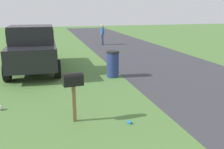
{
  "coord_description": "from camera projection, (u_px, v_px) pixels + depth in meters",
  "views": [
    {
      "loc": [
        -0.74,
        0.89,
        2.8
      ],
      "look_at": [
        5.07,
        -0.69,
        1.17
      ],
      "focal_mm": 39.2,
      "sensor_mm": 36.0,
      "label": 1
    }
  ],
  "objects": [
    {
      "name": "road_asphalt",
      "position": [
        223.0,
        92.0,
        8.48
      ],
      "size": [
        60.0,
        5.53,
        0.01
      ],
      "primitive_type": "cube",
      "color": "#38383D",
      "rests_on": "ground"
    },
    {
      "name": "mailbox",
      "position": [
        73.0,
        83.0,
        6.03
      ],
      "size": [
        0.25,
        0.51,
        1.28
      ],
      "rotation": [
        0.0,
        0.0,
        0.11
      ],
      "color": "brown",
      "rests_on": "ground"
    },
    {
      "name": "pickup_truck",
      "position": [
        33.0,
        47.0,
        11.08
      ],
      "size": [
        5.03,
        2.25,
        2.09
      ],
      "rotation": [
        0.0,
        0.0,
        3.13
      ],
      "color": "black",
      "rests_on": "ground"
    },
    {
      "name": "trash_bin",
      "position": [
        113.0,
        64.0,
        10.23
      ],
      "size": [
        0.54,
        0.54,
        1.1
      ],
      "color": "navy",
      "rests_on": "ground"
    },
    {
      "name": "pedestrian",
      "position": [
        102.0,
        33.0,
        19.27
      ],
      "size": [
        0.49,
        0.3,
        1.59
      ],
      "rotation": [
        0.0,
        0.0,
        1.47
      ],
      "color": "#2D3351",
      "rests_on": "ground"
    },
    {
      "name": "litter_bag_midfield_a",
      "position": [
        0.0,
        108.0,
        6.96
      ],
      "size": [
        0.14,
        0.14,
        0.14
      ],
      "primitive_type": "sphere",
      "color": "silver",
      "rests_on": "ground"
    },
    {
      "name": "litter_can_far_scatter",
      "position": [
        129.0,
        122.0,
        6.14
      ],
      "size": [
        0.14,
        0.11,
        0.07
      ],
      "primitive_type": "cylinder",
      "rotation": [
        0.0,
        1.57,
        0.4
      ],
      "color": "blue",
      "rests_on": "ground"
    }
  ]
}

